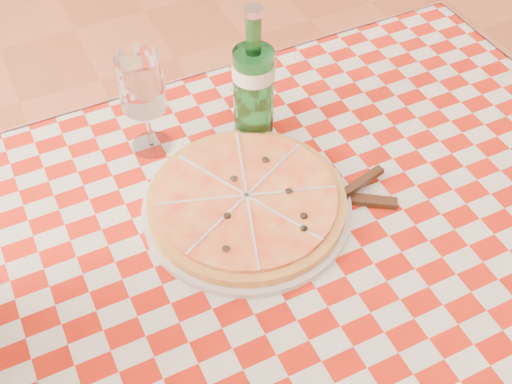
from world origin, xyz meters
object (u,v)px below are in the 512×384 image
dining_table (281,272)px  water_bottle (254,76)px  pizza_plate (247,201)px  wine_glass (145,105)px

dining_table → water_bottle: (0.06, 0.24, 0.23)m
water_bottle → dining_table: bearing=-104.7°
dining_table → water_bottle: 0.34m
pizza_plate → wine_glass: bearing=113.3°
pizza_plate → wine_glass: size_ratio=1.76×
dining_table → wine_glass: size_ratio=6.04×
dining_table → water_bottle: bearing=75.3°
pizza_plate → wine_glass: 0.25m
water_bottle → wine_glass: 0.19m
dining_table → water_bottle: water_bottle is taller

